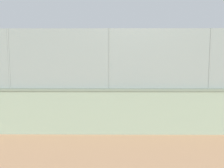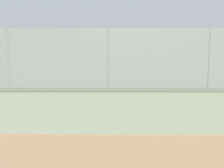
% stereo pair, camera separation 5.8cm
% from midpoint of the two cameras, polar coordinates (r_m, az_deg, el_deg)
% --- Properties ---
extents(ground_plane, '(260.00, 260.00, 0.00)m').
position_cam_midpoint_polar(ground_plane, '(19.08, 1.80, -1.38)').
color(ground_plane, tan).
extents(perimeter_wall, '(29.57, 1.52, 1.49)m').
position_cam_midpoint_polar(perimeter_wall, '(6.87, -14.44, -7.31)').
color(perimeter_wall, slate).
rests_on(perimeter_wall, ground_plane).
extents(fence_panel_on_wall, '(29.04, 1.18, 1.91)m').
position_cam_midpoint_polar(fence_panel_on_wall, '(6.71, -14.78, 6.94)').
color(fence_panel_on_wall, slate).
rests_on(fence_panel_on_wall, perimeter_wall).
extents(player_crossing_court, '(0.91, 1.01, 1.64)m').
position_cam_midpoint_polar(player_crossing_court, '(12.67, 10.24, -0.48)').
color(player_crossing_court, black).
rests_on(player_crossing_court, ground_plane).
extents(player_baseline_waiting, '(1.15, 0.73, 1.64)m').
position_cam_midpoint_polar(player_baseline_waiting, '(18.61, 0.64, 1.46)').
color(player_baseline_waiting, navy).
rests_on(player_baseline_waiting, ground_plane).
extents(player_at_service_line, '(0.80, 1.28, 1.72)m').
position_cam_midpoint_polar(player_at_service_line, '(11.77, -0.92, -0.57)').
color(player_at_service_line, '#B2B2B2').
rests_on(player_at_service_line, ground_plane).
extents(sports_ball, '(0.20, 0.20, 0.20)m').
position_cam_midpoint_polar(sports_ball, '(11.47, 16.89, -5.62)').
color(sports_ball, '#3399D8').
rests_on(sports_ball, ground_plane).
extents(courtside_bench, '(1.61, 0.44, 0.87)m').
position_cam_midpoint_polar(courtside_bench, '(8.45, -22.62, -7.20)').
color(courtside_bench, '#4C6B4C').
rests_on(courtside_bench, ground_plane).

